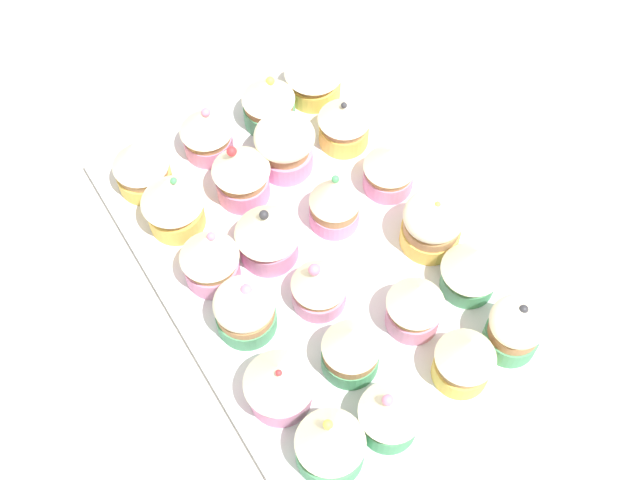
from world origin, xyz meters
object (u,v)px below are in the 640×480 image
at_px(cupcake_12, 351,348).
at_px(cupcake_19, 245,310).
at_px(cupcake_1, 472,268).
at_px(cupcake_2, 432,224).
at_px(cupcake_7, 415,304).
at_px(cupcake_22, 140,164).
at_px(cupcake_9, 285,145).
at_px(cupcake_3, 390,167).
at_px(cupcake_4, 344,121).
at_px(cupcake_8, 335,200).
at_px(cupcake_15, 241,172).
at_px(baking_tray, 320,258).
at_px(cupcake_6, 465,357).
at_px(cupcake_20, 209,257).
at_px(cupcake_0, 515,328).
at_px(cupcake_21, 172,201).
at_px(cupcake_11, 391,414).
at_px(cupcake_16, 206,130).
at_px(cupcake_17, 330,442).
at_px(cupcake_18, 279,382).
at_px(cupcake_13, 319,284).
at_px(cupcake_14, 267,232).
at_px(cupcake_5, 314,74).

height_order(cupcake_12, cupcake_19, cupcake_12).
height_order(cupcake_1, cupcake_2, cupcake_1).
bearing_deg(cupcake_7, cupcake_22, 27.66).
bearing_deg(cupcake_1, cupcake_9, 19.31).
bearing_deg(cupcake_3, cupcake_4, 5.70).
bearing_deg(cupcake_8, cupcake_15, 39.17).
distance_m(baking_tray, cupcake_8, 0.06).
bearing_deg(cupcake_3, cupcake_22, 57.83).
bearing_deg(cupcake_6, cupcake_20, 34.54).
xyz_separation_m(cupcake_0, cupcake_4, (0.29, 0.00, -0.00)).
height_order(cupcake_21, cupcake_22, cupcake_21).
distance_m(cupcake_11, cupcake_16, 0.36).
height_order(cupcake_15, cupcake_17, same).
xyz_separation_m(cupcake_2, cupcake_19, (0.02, 0.20, -0.00)).
relative_size(cupcake_3, cupcake_8, 0.80).
bearing_deg(cupcake_15, cupcake_18, 159.22).
xyz_separation_m(baking_tray, cupcake_22, (0.17, 0.11, 0.04)).
bearing_deg(cupcake_21, cupcake_6, -152.79).
bearing_deg(cupcake_9, cupcake_3, -135.39).
relative_size(baking_tray, cupcake_9, 6.86).
distance_m(cupcake_0, cupcake_21, 0.36).
height_order(cupcake_13, cupcake_19, cupcake_13).
height_order(cupcake_4, cupcake_20, cupcake_20).
bearing_deg(baking_tray, cupcake_2, -113.07).
bearing_deg(cupcake_18, cupcake_9, -31.72).
xyz_separation_m(cupcake_0, cupcake_13, (0.14, 0.13, -0.00)).
distance_m(cupcake_13, cupcake_19, 0.07).
bearing_deg(cupcake_17, cupcake_12, -44.38).
xyz_separation_m(cupcake_14, cupcake_19, (-0.06, 0.06, -0.01)).
bearing_deg(cupcake_21, cupcake_5, -70.80).
bearing_deg(cupcake_16, cupcake_18, 164.76).
height_order(cupcake_9, cupcake_12, cupcake_12).
bearing_deg(cupcake_1, cupcake_15, 32.31).
height_order(cupcake_0, cupcake_15, cupcake_15).
xyz_separation_m(baking_tray, cupcake_14, (0.03, 0.04, 0.05)).
xyz_separation_m(cupcake_0, cupcake_6, (0.00, 0.06, 0.00)).
height_order(cupcake_12, cupcake_13, cupcake_12).
height_order(cupcake_1, cupcake_12, cupcake_12).
distance_m(cupcake_0, cupcake_12, 0.15).
distance_m(cupcake_6, cupcake_17, 0.15).
height_order(baking_tray, cupcake_21, cupcake_21).
bearing_deg(cupcake_0, cupcake_5, -0.78).
bearing_deg(cupcake_17, cupcake_2, -56.67).
distance_m(cupcake_1, cupcake_12, 0.14).
bearing_deg(cupcake_6, cupcake_9, 3.06).
distance_m(cupcake_8, cupcake_11, 0.23).
distance_m(cupcake_5, cupcake_6, 0.37).
relative_size(cupcake_17, cupcake_20, 1.03).
distance_m(cupcake_16, cupcake_20, 0.16).
relative_size(cupcake_11, cupcake_15, 0.91).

